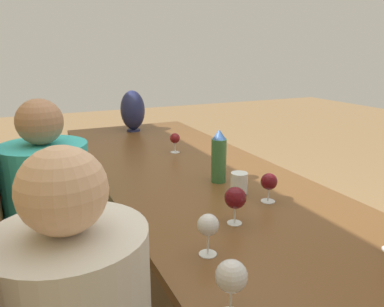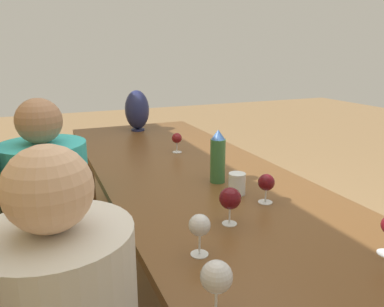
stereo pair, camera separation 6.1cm
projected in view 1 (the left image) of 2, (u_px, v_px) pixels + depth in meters
The scene contains 12 objects.
ground_plane at pixel (203, 301), 2.11m from camera, with size 14.00×14.00×0.00m, color olive.
dining_table at pixel (204, 190), 1.93m from camera, with size 3.09×0.98×0.72m.
water_bottle at pixel (219, 157), 1.85m from camera, with size 0.08×0.08×0.27m.
water_tumbler at pixel (239, 183), 1.72m from camera, with size 0.08×0.08×0.10m.
vase at pixel (133, 110), 3.01m from camera, with size 0.19×0.19×0.33m.
wine_glass_0 at pixel (269, 182), 1.61m from camera, with size 0.07×0.07×0.13m.
wine_glass_1 at pixel (235, 198), 1.41m from camera, with size 0.08×0.08×0.15m.
wine_glass_2 at pixel (175, 139), 2.39m from camera, with size 0.07×0.07×0.13m.
wine_glass_4 at pixel (208, 226), 1.19m from camera, with size 0.07×0.07×0.14m.
wine_glass_5 at pixel (231, 277), 0.91m from camera, with size 0.08×0.08×0.15m.
chair_far at pixel (34, 240), 1.72m from camera, with size 0.44×0.44×1.00m.
person_far at pixel (54, 217), 1.73m from camera, with size 0.38×0.38×1.17m.
Camera 1 is at (-1.61, 0.81, 1.37)m, focal length 35.00 mm.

